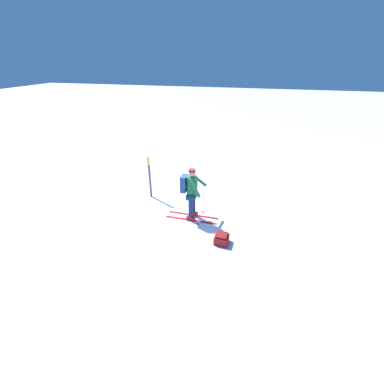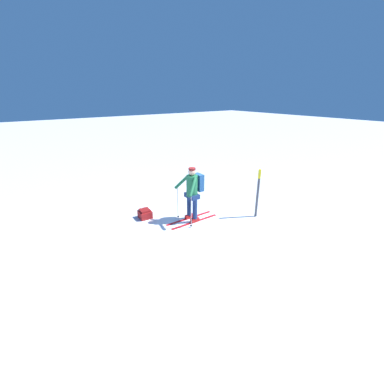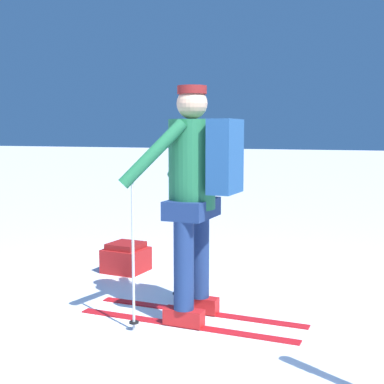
# 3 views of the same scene
# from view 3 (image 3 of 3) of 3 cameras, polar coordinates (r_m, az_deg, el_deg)

# --- Properties ---
(ground_plane) EXTENTS (80.00, 80.00, 0.00)m
(ground_plane) POSITION_cam_3_polar(r_m,az_deg,el_deg) (3.79, 0.26, -15.87)
(ground_plane) COLOR white
(skier) EXTENTS (1.75, 0.94, 1.77)m
(skier) POSITION_cam_3_polar(r_m,az_deg,el_deg) (3.99, 0.42, 0.65)
(skier) COLOR red
(skier) RESTS_ON ground_plane
(dropped_backpack) EXTENTS (0.42, 0.42, 0.30)m
(dropped_backpack) POSITION_cam_3_polar(r_m,az_deg,el_deg) (5.60, -7.05, -6.99)
(dropped_backpack) COLOR maroon
(dropped_backpack) RESTS_ON ground_plane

